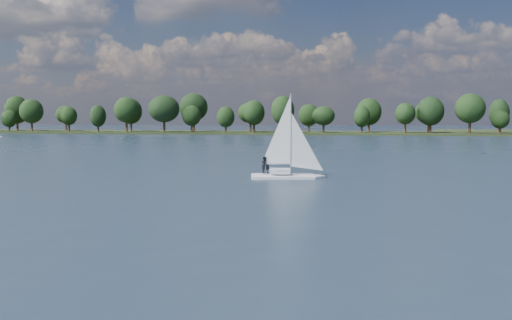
{
  "coord_description": "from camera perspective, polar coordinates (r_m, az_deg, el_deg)",
  "views": [
    {
      "loc": [
        11.27,
        -16.18,
        6.56
      ],
      "look_at": [
        2.13,
        37.0,
        2.5
      ],
      "focal_mm": 40.0,
      "sensor_mm": 36.0,
      "label": 1
    }
  ],
  "objects": [
    {
      "name": "sailboat",
      "position": [
        60.76,
        2.8,
        0.6
      ],
      "size": [
        7.47,
        3.52,
        9.48
      ],
      "rotation": [
        0.0,
        0.0,
        0.22
      ],
      "color": "white",
      "rests_on": "ground"
    },
    {
      "name": "treeline",
      "position": [
        226.81,
        2.83,
        4.68
      ],
      "size": [
        562.67,
        74.31,
        18.51
      ],
      "color": "black",
      "rests_on": "ground"
    },
    {
      "name": "ground",
      "position": [
        116.91,
        4.21,
        1.08
      ],
      "size": [
        700.0,
        700.0,
        0.0
      ],
      "primitive_type": "plane",
      "color": "#233342",
      "rests_on": "ground"
    },
    {
      "name": "far_shore",
      "position": [
        228.55,
        6.93,
        2.63
      ],
      "size": [
        660.0,
        40.0,
        1.5
      ],
      "primitive_type": "cube",
      "color": "black",
      "rests_on": "ground"
    }
  ]
}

